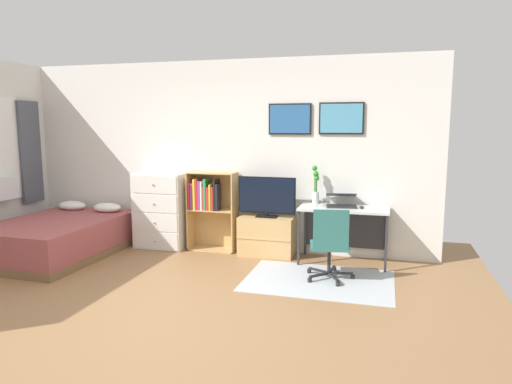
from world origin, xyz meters
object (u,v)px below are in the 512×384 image
(television, at_px, (267,197))
(laptop, at_px, (341,201))
(dresser, at_px, (161,210))
(bed, at_px, (58,237))
(bamboo_vase, at_px, (316,185))
(computer_mouse, at_px, (362,207))
(wine_glass, at_px, (315,196))
(office_chair, at_px, (330,243))
(desk, at_px, (344,217))
(tv_stand, at_px, (267,236))
(bookshelf, at_px, (209,204))

(television, height_order, laptop, television)
(dresser, relative_size, television, 1.37)
(dresser, distance_m, television, 1.62)
(television, bearing_deg, bed, -164.59)
(television, xyz_separation_m, bamboo_vase, (0.65, 0.13, 0.17))
(bed, height_order, computer_mouse, computer_mouse)
(television, xyz_separation_m, laptop, (1.00, 0.04, -0.01))
(bed, height_order, wine_glass, wine_glass)
(office_chair, height_order, computer_mouse, office_chair)
(bed, distance_m, desk, 3.93)
(bed, xyz_separation_m, desk, (3.83, 0.78, 0.34))
(wine_glass, bearing_deg, computer_mouse, 3.97)
(bed, relative_size, bamboo_vase, 3.88)
(desk, bearing_deg, dresser, -179.83)
(computer_mouse, bearing_deg, tv_stand, 175.66)
(television, xyz_separation_m, wine_glass, (0.68, -0.12, 0.06))
(television, relative_size, office_chair, 0.93)
(television, bearing_deg, bookshelf, 175.54)
(bookshelf, xyz_separation_m, computer_mouse, (2.14, -0.14, 0.08))
(bamboo_vase, bearing_deg, computer_mouse, -18.33)
(office_chair, bearing_deg, computer_mouse, 57.31)
(tv_stand, bearing_deg, bookshelf, 177.01)
(office_chair, relative_size, wine_glass, 4.78)
(tv_stand, bearing_deg, dresser, -179.46)
(bed, relative_size, wine_glass, 11.10)
(dresser, distance_m, office_chair, 2.70)
(bookshelf, height_order, office_chair, bookshelf)
(dresser, height_order, television, dresser)
(television, bearing_deg, tv_stand, 90.00)
(bookshelf, bearing_deg, office_chair, -25.82)
(bookshelf, xyz_separation_m, laptop, (1.87, -0.03, 0.13))
(dresser, relative_size, computer_mouse, 10.59)
(office_chair, height_order, bamboo_vase, bamboo_vase)
(office_chair, bearing_deg, television, 129.29)
(television, relative_size, bamboo_vase, 1.56)
(bed, distance_m, bookshelf, 2.13)
(computer_mouse, bearing_deg, bed, -170.29)
(laptop, relative_size, computer_mouse, 4.55)
(tv_stand, xyz_separation_m, wine_glass, (0.68, -0.14, 0.60))
(tv_stand, xyz_separation_m, television, (-0.00, -0.02, 0.55))
(bookshelf, bearing_deg, tv_stand, -2.99)
(bed, bearing_deg, desk, 12.35)
(dresser, bearing_deg, desk, 0.17)
(computer_mouse, relative_size, wine_glass, 0.58)
(office_chair, distance_m, bamboo_vase, 1.13)
(computer_mouse, bearing_deg, laptop, 156.81)
(desk, bearing_deg, wine_glass, -160.39)
(computer_mouse, bearing_deg, bamboo_vase, 161.67)
(bed, bearing_deg, laptop, 12.85)
(office_chair, bearing_deg, laptop, 77.06)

